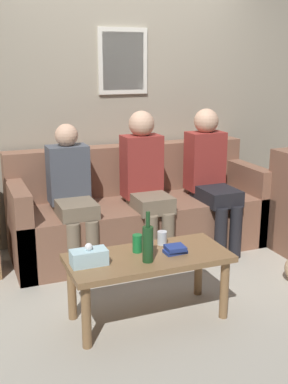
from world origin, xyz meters
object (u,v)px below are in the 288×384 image
at_px(person_right, 211,173).
at_px(person_middle, 146,178).
at_px(coffee_table, 148,265).
at_px(drinking_glass, 162,238).
at_px(person_left, 72,190).
at_px(wine_bottle, 148,243).
at_px(couch_main, 139,214).

bearing_deg(person_right, person_middle, 179.72).
relative_size(coffee_table, person_right, 0.85).
bearing_deg(drinking_glass, person_left, 113.49).
bearing_deg(drinking_glass, person_right, 45.27).
bearing_deg(wine_bottle, person_left, 99.79).
bearing_deg(person_middle, coffee_table, -111.19).
xyz_separation_m(wine_bottle, person_left, (-0.20, 1.18, 0.07)).
bearing_deg(drinking_glass, coffee_table, -138.47).
xyz_separation_m(coffee_table, person_left, (-0.25, 1.09, 0.27)).
bearing_deg(couch_main, coffee_table, -108.44).
relative_size(wine_bottle, person_middle, 0.26).
distance_m(wine_bottle, person_right, 1.57).
xyz_separation_m(couch_main, person_left, (-0.66, -0.15, 0.33)).
bearing_deg(person_middle, couch_main, 87.78).
distance_m(person_middle, person_right, 0.64).
xyz_separation_m(person_left, person_right, (1.29, -0.05, 0.05)).
relative_size(person_left, person_middle, 0.93).
bearing_deg(person_right, drinking_glass, -134.73).
height_order(coffee_table, person_left, person_left).
relative_size(coffee_table, wine_bottle, 3.23).
distance_m(coffee_table, drinking_glass, 0.25).
height_order(couch_main, wine_bottle, couch_main).
bearing_deg(person_middle, person_right, -0.28).
bearing_deg(person_left, coffee_table, -77.28).
height_order(drinking_glass, person_middle, person_middle).
height_order(couch_main, person_left, person_left).
bearing_deg(person_left, wine_bottle, -80.21).
distance_m(wine_bottle, person_left, 1.20).
relative_size(coffee_table, person_left, 0.90).
height_order(couch_main, coffee_table, couch_main).
xyz_separation_m(person_left, person_middle, (0.65, -0.05, 0.06)).
distance_m(couch_main, person_left, 0.75).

